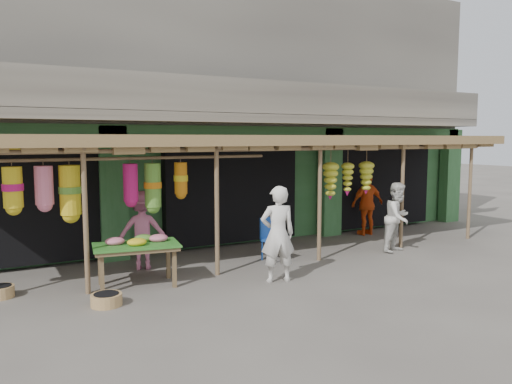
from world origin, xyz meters
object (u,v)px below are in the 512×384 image
flower_table (137,246)px  blue_chair (272,236)px  person_vendor (367,204)px  person_front (278,234)px  person_right (398,217)px  person_shopper (143,230)px

flower_table → blue_chair: size_ratio=1.73×
person_vendor → person_front: bearing=33.4°
blue_chair → person_right: 3.18m
blue_chair → person_front: person_front is taller
person_right → person_vendor: 2.13m
flower_table → person_shopper: (0.44, 1.13, 0.08)m
person_right → person_shopper: 5.99m
person_front → person_vendor: person_front is taller
blue_chair → person_right: bearing=-26.8°
blue_chair → person_shopper: bearing=154.6°
person_vendor → person_shopper: (-6.61, -0.57, -0.07)m
person_right → person_shopper: person_right is taller
flower_table → person_right: bearing=6.6°
flower_table → person_front: size_ratio=0.90×
blue_chair → flower_table: bearing=176.4°
person_vendor → blue_chair: bearing=20.1°
person_vendor → person_shopper: 6.64m
person_front → flower_table: bearing=-9.8°
blue_chair → person_shopper: 2.84m
flower_table → person_shopper: 1.22m
flower_table → person_shopper: size_ratio=1.01×
flower_table → blue_chair: (3.20, 0.51, -0.21)m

